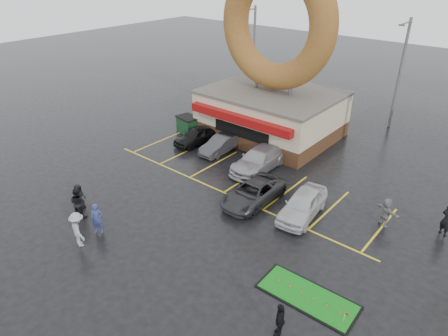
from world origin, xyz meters
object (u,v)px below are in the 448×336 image
Objects in this scene: car_black at (197,136)px; car_dgrey at (221,144)px; streetlight_left at (253,51)px; putting_green at (308,296)px; car_white at (303,204)px; streetlight_mid at (400,72)px; person_cameraman at (280,320)px; donut_shop at (273,82)px; car_grey at (253,193)px; car_silver at (259,159)px; dumpster at (188,125)px; person_blue at (97,219)px.

car_dgrey is (2.44, 0.05, -0.04)m from car_black.
streetlight_left is 2.04× the size of putting_green.
streetlight_mid is at bearing 86.43° from car_white.
putting_green is at bearing -64.49° from car_white.
streetlight_left reaches higher than person_cameraman.
donut_shop is 3.12× the size of car_white.
car_grey is at bearing -174.41° from car_white.
donut_shop is at bearing 115.34° from car_silver.
car_grey is 2.57× the size of dumpster.
streetlight_mid is 1.75× the size of car_silver.
putting_green is (10.95, 3.12, -0.84)m from person_blue.
car_silver is 1.11× the size of car_grey.
person_cameraman is (8.66, -10.76, 0.07)m from car_silver.
streetlight_left is at bearing 135.22° from donut_shop.
donut_shop reaches higher than streetlight_left.
person_cameraman is 20.93m from dumpster.
donut_shop is at bearing 118.60° from car_grey.
person_blue is (0.46, -16.99, -3.59)m from donut_shop.
car_dgrey is at bearing -2.71° from dumpster.
car_black is 0.77× the size of car_silver.
putting_green is at bearing -50.58° from donut_shop.
car_black is (-3.37, -5.28, -3.79)m from donut_shop.
streetlight_mid reaches higher than person_blue.
streetlight_mid is 5.52× the size of person_cameraman.
putting_green is (18.41, -20.82, -4.75)m from streetlight_left.
person_cameraman is at bearing -39.06° from person_blue.
streetlight_mid is 17.05m from car_white.
car_white is at bearing -9.99° from car_black.
donut_shop reaches higher than person_cameraman.
dumpster reaches higher than putting_green.
person_cameraman is (11.06, 0.65, -0.06)m from person_blue.
person_cameraman is (6.46, -7.08, 0.17)m from car_grey.
person_blue is at bearing -120.75° from car_grey.
streetlight_mid is 25.02m from person_cameraman.
car_black is at bearing -148.09° from person_cameraman.
car_dgrey is (6.07, -12.17, -4.15)m from streetlight_left.
person_cameraman is (14.89, -11.06, 0.14)m from car_black.
streetlight_mid is at bearing 48.62° from donut_shop.
person_cameraman is at bearing -42.08° from car_dgrey.
putting_green is (6.35, -4.62, -0.61)m from car_grey.
car_black is (-10.37, -13.22, -4.11)m from streetlight_mid.
car_black is 2.40m from dumpster.
putting_green is at bearing -35.35° from car_dgrey.
car_grey is (8.43, -3.98, -0.03)m from car_black.
streetlight_left is 2.29× the size of car_black.
streetlight_left is 2.08× the size of car_white.
car_silver is at bearing -162.64° from person_cameraman.
streetlight_mid is 2.36× the size of car_dgrey.
car_dgrey is (-0.93, -5.22, -3.84)m from donut_shop.
streetlight_mid reaches higher than car_dgrey.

